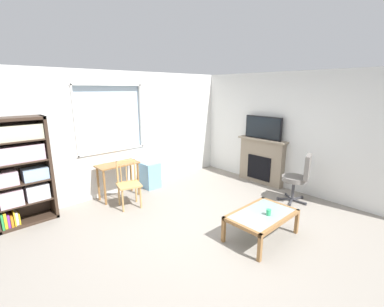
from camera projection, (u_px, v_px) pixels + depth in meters
ground at (207, 231)px, 4.25m from camera, size 6.34×6.06×0.02m
wall_back_with_window at (127, 134)px, 5.78m from camera, size 5.34×0.15×2.60m
wall_right at (294, 133)px, 5.72m from camera, size 0.12×5.26×2.60m
bookshelf at (19, 169)px, 4.28m from camera, size 0.90×0.38×1.81m
desk_under_window at (118, 170)px, 5.39m from camera, size 0.85×0.40×0.74m
wooden_chair at (128, 184)px, 5.02m from camera, size 0.51×0.50×0.90m
plastic_drawer_unit at (150, 175)px, 6.03m from camera, size 0.35×0.40×0.59m
fireplace at (261, 161)px, 6.29m from camera, size 0.26×1.23×1.09m
tv at (263, 128)px, 6.08m from camera, size 0.06×0.94×0.53m
office_chair at (299, 176)px, 5.18m from camera, size 0.58×0.56×1.00m
coffee_table at (262, 216)px, 3.97m from camera, size 1.08×0.68×0.40m
sippy_cup at (269, 212)px, 3.89m from camera, size 0.07×0.07×0.09m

